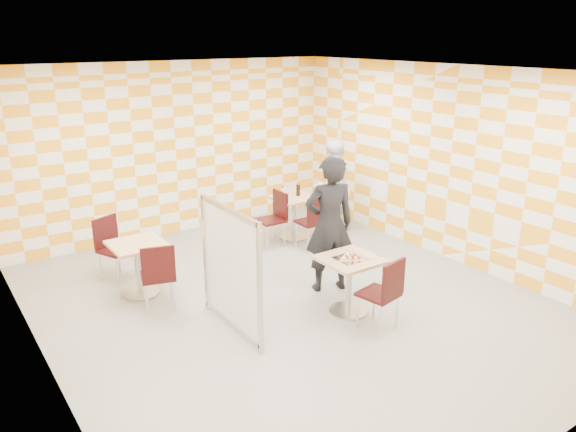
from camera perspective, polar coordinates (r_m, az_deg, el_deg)
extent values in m
plane|color=gray|center=(7.57, 0.24, -8.83)|extent=(7.00, 7.00, 0.00)
plane|color=white|center=(6.76, 0.27, 14.48)|extent=(7.00, 7.00, 0.00)
plane|color=white|center=(10.01, -11.34, 6.63)|extent=(6.00, 0.00, 6.00)
plane|color=white|center=(5.92, -24.33, -2.54)|extent=(0.00, 7.00, 7.00)
plane|color=white|center=(9.02, 16.15, 5.03)|extent=(0.00, 7.00, 7.00)
cube|color=tan|center=(7.08, 6.30, -4.42)|extent=(0.70, 0.70, 0.04)
cylinder|color=#A5A5AA|center=(7.22, 6.20, -7.07)|extent=(0.08, 0.08, 0.70)
cylinder|color=#A5A5AA|center=(7.38, 6.11, -9.56)|extent=(0.50, 0.50, 0.03)
cube|color=tan|center=(9.66, 0.60, 1.87)|extent=(0.70, 0.70, 0.04)
cylinder|color=#A5A5AA|center=(9.77, 0.59, -0.16)|extent=(0.08, 0.08, 0.70)
cylinder|color=#A5A5AA|center=(9.88, 0.59, -2.12)|extent=(0.50, 0.50, 0.03)
cube|color=tan|center=(7.79, -15.10, -2.81)|extent=(0.70, 0.70, 0.04)
cylinder|color=#A5A5AA|center=(7.93, -14.89, -5.24)|extent=(0.08, 0.08, 0.70)
cylinder|color=#A5A5AA|center=(8.07, -14.69, -7.56)|extent=(0.50, 0.50, 0.03)
cube|color=black|center=(6.87, 9.16, -7.84)|extent=(0.50, 0.50, 0.04)
cube|color=black|center=(6.66, 10.68, -6.39)|extent=(0.42, 0.12, 0.45)
cylinder|color=silver|center=(7.18, 8.73, -8.69)|extent=(0.03, 0.03, 0.43)
cylinder|color=silver|center=(6.93, 7.08, -9.64)|extent=(0.03, 0.03, 0.43)
cylinder|color=silver|center=(7.02, 11.02, -9.50)|extent=(0.03, 0.03, 0.43)
cylinder|color=silver|center=(6.76, 9.41, -10.51)|extent=(0.03, 0.03, 0.43)
cube|color=black|center=(9.29, 2.31, -0.62)|extent=(0.43, 0.43, 0.04)
cube|color=black|center=(9.06, 3.07, 0.54)|extent=(0.42, 0.05, 0.45)
cylinder|color=silver|center=(9.59, 2.53, -1.50)|extent=(0.03, 0.03, 0.43)
cylinder|color=silver|center=(9.41, 0.85, -1.88)|extent=(0.03, 0.03, 0.43)
cylinder|color=silver|center=(9.34, 3.75, -2.08)|extent=(0.03, 0.03, 0.43)
cylinder|color=silver|center=(9.15, 2.05, -2.48)|extent=(0.03, 0.03, 0.43)
cube|color=black|center=(9.37, -1.79, -0.45)|extent=(0.43, 0.43, 0.04)
cube|color=black|center=(9.40, -0.77, 1.21)|extent=(0.05, 0.42, 0.45)
cylinder|color=silver|center=(9.50, -3.19, -1.70)|extent=(0.03, 0.03, 0.43)
cylinder|color=silver|center=(9.23, -2.12, -2.30)|extent=(0.03, 0.03, 0.43)
cylinder|color=silver|center=(9.67, -1.45, -1.33)|extent=(0.03, 0.03, 0.43)
cylinder|color=silver|center=(9.40, -0.35, -1.90)|extent=(0.03, 0.03, 0.43)
cube|color=black|center=(7.45, -13.06, -5.96)|extent=(0.52, 0.52, 0.04)
cube|color=black|center=(7.17, -13.05, -4.76)|extent=(0.41, 0.16, 0.45)
cylinder|color=silver|center=(7.71, -11.80, -6.94)|extent=(0.03, 0.03, 0.43)
cylinder|color=silver|center=(7.69, -14.33, -7.20)|extent=(0.03, 0.03, 0.43)
cylinder|color=silver|center=(7.40, -11.49, -8.01)|extent=(0.03, 0.03, 0.43)
cylinder|color=silver|center=(7.38, -14.13, -8.28)|extent=(0.03, 0.03, 0.43)
cube|color=black|center=(8.46, -17.01, -3.34)|extent=(0.55, 0.55, 0.04)
cube|color=black|center=(8.52, -18.06, -1.50)|extent=(0.40, 0.20, 0.45)
cylinder|color=silver|center=(8.32, -16.95, -5.44)|extent=(0.03, 0.03, 0.43)
cylinder|color=silver|center=(8.53, -15.26, -4.71)|extent=(0.03, 0.03, 0.43)
cylinder|color=silver|center=(8.57, -18.47, -4.91)|extent=(0.03, 0.03, 0.43)
cylinder|color=silver|center=(8.77, -16.79, -4.22)|extent=(0.03, 0.03, 0.43)
cube|color=white|center=(6.64, -5.84, -5.30)|extent=(0.02, 1.30, 1.40)
cube|color=#B2B2B7|center=(6.39, -6.04, 0.64)|extent=(0.05, 1.30, 0.05)
cube|color=#B2B2B7|center=(6.96, -5.65, -10.76)|extent=(0.05, 1.30, 0.05)
cube|color=#B2B2B7|center=(6.13, -2.86, -7.31)|extent=(0.05, 0.05, 1.50)
cylinder|color=#B2B2B7|center=(6.49, -2.75, -13.50)|extent=(0.08, 0.08, 0.05)
cube|color=#B2B2B7|center=(7.18, -8.36, -3.58)|extent=(0.05, 0.05, 1.50)
cylinder|color=#B2B2B7|center=(7.49, -8.09, -9.10)|extent=(0.08, 0.08, 0.05)
imported|color=black|center=(7.64, 4.22, -0.86)|extent=(0.80, 0.65, 1.90)
imported|color=white|center=(9.98, 4.48, 2.98)|extent=(0.91, 0.76, 1.68)
cube|color=silver|center=(7.05, 6.41, -4.30)|extent=(0.38, 0.34, 0.01)
cone|color=tan|center=(7.05, 6.42, -4.21)|extent=(0.40, 0.40, 0.02)
cone|color=#F2D88C|center=(7.06, 6.32, -4.05)|extent=(0.33, 0.33, 0.01)
cylinder|color=maroon|center=(6.93, 6.59, -4.39)|extent=(0.04, 0.04, 0.01)
cylinder|color=maroon|center=(7.01, 7.22, -4.16)|extent=(0.04, 0.04, 0.01)
cylinder|color=maroon|center=(7.03, 6.53, -4.08)|extent=(0.04, 0.04, 0.01)
cylinder|color=maroon|center=(7.03, 5.96, -4.05)|extent=(0.04, 0.04, 0.01)
cylinder|color=maroon|center=(7.08, 6.74, -3.90)|extent=(0.04, 0.04, 0.01)
torus|color=black|center=(7.05, 6.89, -4.00)|extent=(0.03, 0.03, 0.01)
torus|color=black|center=(6.98, 6.62, -4.21)|extent=(0.03, 0.03, 0.01)
torus|color=black|center=(7.08, 6.34, -3.89)|extent=(0.03, 0.03, 0.01)
torus|color=black|center=(6.98, 6.10, -4.20)|extent=(0.03, 0.03, 0.01)
cylinder|color=white|center=(9.63, -0.54, 2.42)|extent=(0.06, 0.06, 0.16)
cylinder|color=red|center=(9.60, -0.55, 3.00)|extent=(0.04, 0.04, 0.04)
cylinder|color=black|center=(9.69, 1.04, 2.64)|extent=(0.07, 0.07, 0.20)
cylinder|color=red|center=(9.66, 1.04, 3.30)|extent=(0.03, 0.03, 0.03)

